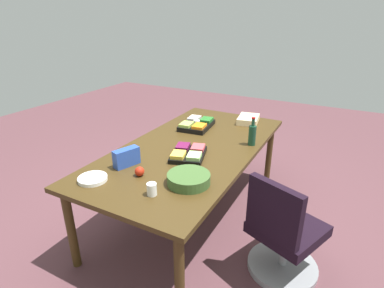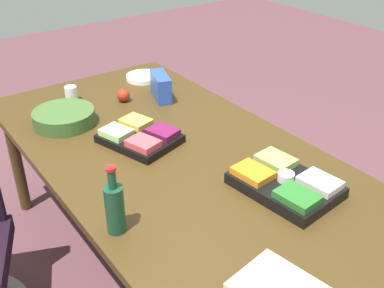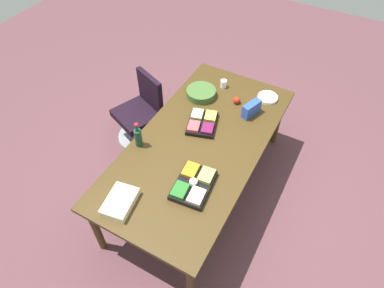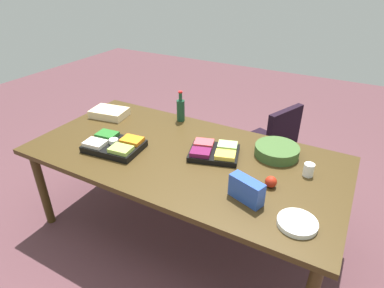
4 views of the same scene
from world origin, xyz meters
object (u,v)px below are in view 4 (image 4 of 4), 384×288
(wine_bottle, at_px, (181,109))
(veggie_tray, at_px, (114,145))
(paper_plate_stack, at_px, (297,223))
(apple_red, at_px, (271,182))
(paper_cup, at_px, (309,170))
(salad_bowl, at_px, (277,151))
(chip_bag_blue, at_px, (246,190))
(sheet_cake, at_px, (109,113))
(conference_table, at_px, (183,160))
(office_chair, at_px, (265,154))
(fruit_platter, at_px, (214,152))

(wine_bottle, xyz_separation_m, veggie_tray, (0.18, 0.69, -0.07))
(paper_plate_stack, bearing_deg, apple_red, -49.31)
(paper_cup, relative_size, salad_bowl, 0.28)
(veggie_tray, distance_m, chip_bag_blue, 1.11)
(sheet_cake, bearing_deg, veggie_tray, 134.94)
(salad_bowl, xyz_separation_m, apple_red, (-0.08, 0.40, -0.00))
(sheet_cake, relative_size, apple_red, 4.21)
(apple_red, bearing_deg, chip_bag_blue, 65.22)
(conference_table, height_order, office_chair, office_chair)
(veggie_tray, distance_m, sheet_cake, 0.63)
(paper_cup, relative_size, apple_red, 1.18)
(wine_bottle, bearing_deg, conference_table, 122.35)
(paper_cup, xyz_separation_m, chip_bag_blue, (0.28, 0.45, 0.03))
(conference_table, height_order, chip_bag_blue, chip_bag_blue)
(office_chair, xyz_separation_m, apple_red, (-0.33, 1.09, 0.47))
(conference_table, distance_m, wine_bottle, 0.61)
(sheet_cake, distance_m, chip_bag_blue, 1.64)
(office_chair, bearing_deg, veggie_tray, 54.25)
(office_chair, bearing_deg, paper_plate_stack, 112.49)
(conference_table, bearing_deg, apple_red, 173.18)
(office_chair, bearing_deg, sheet_cake, 29.89)
(conference_table, height_order, salad_bowl, salad_bowl)
(office_chair, height_order, veggie_tray, office_chair)
(paper_cup, relative_size, sheet_cake, 0.28)
(wine_bottle, relative_size, apple_red, 3.67)
(conference_table, relative_size, apple_red, 31.07)
(apple_red, bearing_deg, veggie_tray, 5.58)
(paper_plate_stack, bearing_deg, veggie_tray, -6.11)
(veggie_tray, height_order, sheet_cake, veggie_tray)
(salad_bowl, height_order, sheet_cake, salad_bowl)
(office_chair, height_order, paper_plate_stack, office_chair)
(fruit_platter, relative_size, paper_cup, 4.73)
(paper_cup, distance_m, salad_bowl, 0.30)
(sheet_cake, distance_m, paper_plate_stack, 1.97)
(conference_table, distance_m, apple_red, 0.71)
(paper_cup, distance_m, chip_bag_blue, 0.53)
(veggie_tray, xyz_separation_m, fruit_platter, (-0.71, -0.29, -0.00))
(wine_bottle, bearing_deg, fruit_platter, 142.47)
(fruit_platter, relative_size, paper_plate_stack, 1.93)
(sheet_cake, height_order, chip_bag_blue, chip_bag_blue)
(veggie_tray, xyz_separation_m, paper_plate_stack, (-1.43, 0.15, -0.02))
(wine_bottle, height_order, fruit_platter, wine_bottle)
(salad_bowl, bearing_deg, office_chair, -69.84)
(fruit_platter, distance_m, salad_bowl, 0.47)
(wine_bottle, height_order, chip_bag_blue, wine_bottle)
(wine_bottle, relative_size, salad_bowl, 0.86)
(sheet_cake, bearing_deg, paper_plate_stack, 162.23)
(apple_red, relative_size, paper_plate_stack, 0.35)
(sheet_cake, bearing_deg, wine_bottle, -158.67)
(office_chair, relative_size, apple_red, 11.54)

